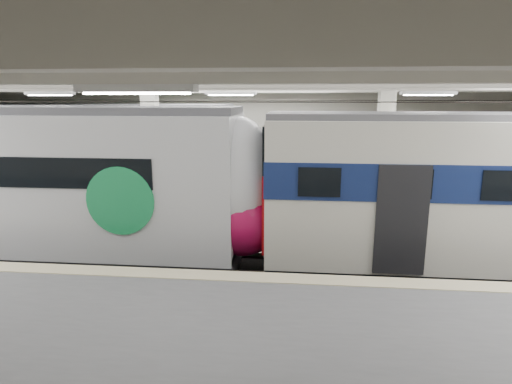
# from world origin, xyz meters

# --- Properties ---
(station_hall) EXTENTS (36.00, 24.00, 5.75)m
(station_hall) POSITION_xyz_m (0.00, -1.74, 3.24)
(station_hall) COLOR black
(station_hall) RESTS_ON ground
(modern_emu) EXTENTS (14.23, 2.94, 4.57)m
(modern_emu) POSITION_xyz_m (-4.69, -0.00, 2.25)
(modern_emu) COLOR silver
(modern_emu) RESTS_ON ground
(far_train) EXTENTS (14.39, 3.63, 4.54)m
(far_train) POSITION_xyz_m (-7.73, 5.50, 2.35)
(far_train) COLOR silver
(far_train) RESTS_ON ground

